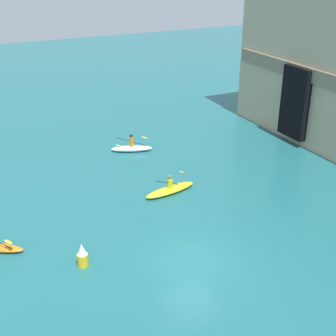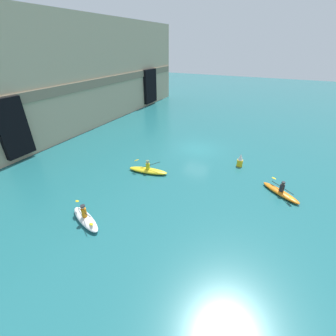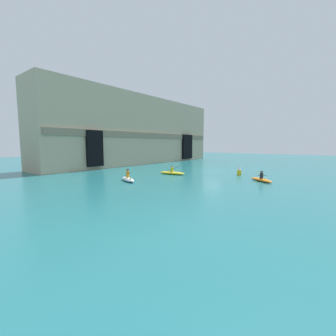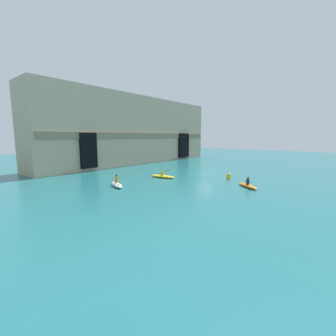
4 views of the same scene
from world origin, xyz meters
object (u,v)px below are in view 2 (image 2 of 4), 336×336
kayak_white (85,218)px  marker_buoy (240,161)px  kayak_yellow (148,170)px  kayak_orange (281,192)px

kayak_white → marker_buoy: kayak_white is taller
kayak_yellow → marker_buoy: size_ratio=2.94×
kayak_yellow → kayak_orange: bearing=-0.9°
kayak_orange → kayak_white: kayak_white is taller
kayak_yellow → marker_buoy: kayak_yellow is taller
kayak_orange → kayak_white: bearing=74.3°
kayak_orange → kayak_white: 13.19m
kayak_orange → kayak_yellow: (-1.41, 10.00, 0.01)m
kayak_orange → kayak_white: size_ratio=0.94×
kayak_yellow → kayak_white: (-6.72, 0.39, 0.03)m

